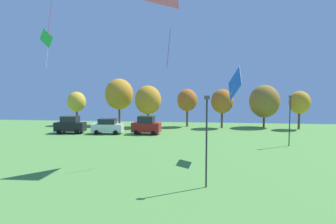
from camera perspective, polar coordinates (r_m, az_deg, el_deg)
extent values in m
cube|color=blue|center=(28.82, 12.61, 5.28)|extent=(0.92, 3.25, 3.27)
cylinder|color=white|center=(28.80, 12.61, 5.28)|extent=(1.06, 0.05, 2.88)
cylinder|color=#E54C93|center=(25.10, -21.50, 17.01)|extent=(0.39, 0.36, 3.07)
pyramid|color=#E54C93|center=(26.87, 1.86, 18.94)|extent=(3.98, 4.06, 0.30)
cylinder|color=purple|center=(27.12, 0.12, 12.01)|extent=(0.42, 0.38, 3.33)
cube|color=green|center=(39.15, -22.17, 12.91)|extent=(2.17, 0.91, 2.26)
cylinder|color=white|center=(39.13, -22.18, 12.92)|extent=(0.53, 0.67, 1.97)
cylinder|color=white|center=(38.86, -22.06, 9.47)|extent=(0.27, 0.33, 2.34)
cube|color=black|center=(46.13, -18.12, -2.66)|extent=(4.36, 1.84, 1.30)
cube|color=#1E232D|center=(46.00, -18.15, -1.30)|extent=(2.40, 1.67, 0.91)
cylinder|color=black|center=(44.86, -17.00, -3.67)|extent=(0.64, 0.23, 0.64)
cylinder|color=black|center=(46.49, -16.14, -3.36)|extent=(0.64, 0.23, 0.64)
cylinder|color=black|center=(45.98, -20.09, -3.55)|extent=(0.64, 0.23, 0.64)
cylinder|color=black|center=(47.57, -19.14, -3.26)|extent=(0.64, 0.23, 0.64)
cube|color=silver|center=(44.16, -11.42, -2.96)|extent=(4.48, 1.97, 1.11)
cube|color=#1E232D|center=(44.04, -11.44, -1.74)|extent=(2.49, 1.76, 0.78)
cylinder|color=black|center=(43.00, -10.00, -3.89)|extent=(0.65, 0.24, 0.64)
cylinder|color=black|center=(44.74, -9.40, -3.55)|extent=(0.65, 0.24, 0.64)
cylinder|color=black|center=(43.78, -13.47, -3.79)|extent=(0.65, 0.24, 0.64)
cylinder|color=black|center=(45.49, -12.75, -3.47)|extent=(0.65, 0.24, 0.64)
cube|color=maroon|center=(43.06, -4.15, -2.92)|extent=(4.19, 2.14, 1.34)
cube|color=#1E232D|center=(42.92, -4.16, -1.41)|extent=(2.36, 1.84, 0.94)
cylinder|color=black|center=(41.97, -2.83, -4.03)|extent=(0.66, 0.28, 0.64)
cylinder|color=black|center=(43.68, -2.23, -3.69)|extent=(0.66, 0.28, 0.64)
cylinder|color=black|center=(42.67, -6.10, -3.91)|extent=(0.66, 0.28, 0.64)
cylinder|color=black|center=(44.35, -5.38, -3.58)|extent=(0.66, 0.28, 0.64)
cylinder|color=#2D2D33|center=(36.65, 22.16, -1.77)|extent=(0.12, 0.12, 5.53)
cube|color=#4C4C51|center=(36.46, 22.30, 2.74)|extent=(0.36, 0.20, 0.24)
cylinder|color=#2D2D33|center=(19.97, 7.34, -6.01)|extent=(0.12, 0.12, 5.87)
cube|color=#4C4C51|center=(19.65, 7.43, 2.78)|extent=(0.36, 0.20, 0.24)
cylinder|color=brown|center=(56.22, -16.96, -0.86)|extent=(0.36, 0.36, 2.94)
ellipsoid|color=gold|center=(56.04, -17.03, 1.88)|extent=(3.26, 3.26, 3.58)
cylinder|color=brown|center=(54.59, -9.24, -0.51)|extent=(0.36, 0.36, 3.63)
ellipsoid|color=gold|center=(54.39, -9.29, 3.37)|extent=(5.03, 5.03, 5.53)
cylinder|color=brown|center=(51.04, -3.80, -1.21)|extent=(0.36, 0.36, 2.92)
ellipsoid|color=gold|center=(50.82, -3.82, 2.30)|extent=(4.44, 4.44, 4.89)
cylinder|color=brown|center=(51.59, 3.66, -0.96)|extent=(0.36, 0.36, 3.25)
ellipsoid|color=#BC6623|center=(51.39, 3.68, 2.28)|extent=(3.46, 3.46, 3.81)
cylinder|color=brown|center=(50.45, 10.23, -1.25)|extent=(0.36, 0.36, 3.07)
ellipsoid|color=#BC6623|center=(50.24, 10.27, 2.04)|extent=(3.65, 3.65, 4.01)
cylinder|color=brown|center=(53.16, 17.80, -1.41)|extent=(0.36, 0.36, 2.51)
ellipsoid|color=olive|center=(52.93, 17.88, 1.96)|extent=(5.01, 5.01, 5.51)
cylinder|color=brown|center=(52.52, 23.68, -1.34)|extent=(0.36, 0.36, 3.07)
ellipsoid|color=gold|center=(52.32, 23.78, 1.70)|extent=(3.32, 3.32, 3.66)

